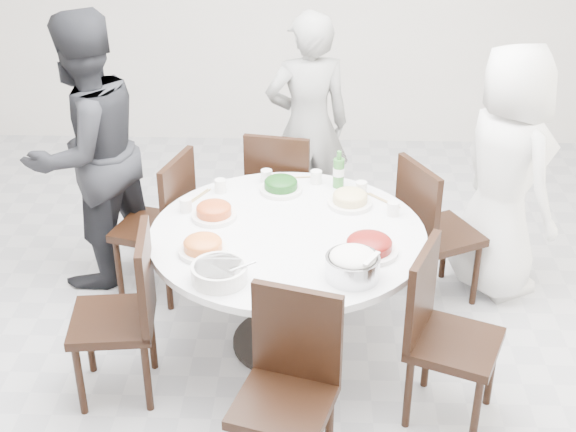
{
  "coord_description": "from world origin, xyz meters",
  "views": [
    {
      "loc": [
        0.18,
        -3.77,
        2.9
      ],
      "look_at": [
        0.04,
        0.03,
        0.82
      ],
      "focal_mm": 50.0,
      "sensor_mm": 36.0,
      "label": 1
    }
  ],
  "objects_px": {
    "chair_nw": "(153,225)",
    "diner_right": "(506,173)",
    "rice_bowl": "(352,267)",
    "dining_table": "(288,290)",
    "diner_left": "(87,152)",
    "chair_se": "(455,340)",
    "beverage_bottle": "(339,169)",
    "chair_n": "(283,192)",
    "chair_ne": "(441,231)",
    "diner_middle": "(308,127)",
    "chair_s": "(283,401)",
    "soup_bowl": "(219,273)",
    "chair_sw": "(112,317)"
  },
  "relations": [
    {
      "from": "chair_sw",
      "to": "soup_bowl",
      "type": "distance_m",
      "value": 0.66
    },
    {
      "from": "chair_sw",
      "to": "chair_nw",
      "type": "bearing_deg",
      "value": 171.68
    },
    {
      "from": "chair_n",
      "to": "diner_middle",
      "type": "height_order",
      "value": "diner_middle"
    },
    {
      "from": "diner_left",
      "to": "chair_nw",
      "type": "bearing_deg",
      "value": 103.8
    },
    {
      "from": "chair_n",
      "to": "chair_nw",
      "type": "relative_size",
      "value": 1.0
    },
    {
      "from": "diner_right",
      "to": "diner_left",
      "type": "height_order",
      "value": "diner_left"
    },
    {
      "from": "diner_left",
      "to": "dining_table",
      "type": "bearing_deg",
      "value": 97.67
    },
    {
      "from": "chair_nw",
      "to": "diner_middle",
      "type": "xyz_separation_m",
      "value": [
        0.95,
        0.83,
        0.33
      ]
    },
    {
      "from": "chair_n",
      "to": "chair_nw",
      "type": "height_order",
      "value": "same"
    },
    {
      "from": "chair_sw",
      "to": "rice_bowl",
      "type": "bearing_deg",
      "value": 83.31
    },
    {
      "from": "diner_right",
      "to": "rice_bowl",
      "type": "distance_m",
      "value": 1.47
    },
    {
      "from": "chair_n",
      "to": "dining_table",
      "type": "bearing_deg",
      "value": 103.78
    },
    {
      "from": "chair_n",
      "to": "beverage_bottle",
      "type": "height_order",
      "value": "beverage_bottle"
    },
    {
      "from": "diner_right",
      "to": "chair_n",
      "type": "bearing_deg",
      "value": 50.24
    },
    {
      "from": "diner_left",
      "to": "chair_s",
      "type": "bearing_deg",
      "value": 73.38
    },
    {
      "from": "chair_se",
      "to": "soup_bowl",
      "type": "bearing_deg",
      "value": 108.7
    },
    {
      "from": "soup_bowl",
      "to": "beverage_bottle",
      "type": "bearing_deg",
      "value": 60.28
    },
    {
      "from": "dining_table",
      "to": "chair_nw",
      "type": "relative_size",
      "value": 1.58
    },
    {
      "from": "dining_table",
      "to": "diner_middle",
      "type": "height_order",
      "value": "diner_middle"
    },
    {
      "from": "chair_nw",
      "to": "chair_sw",
      "type": "relative_size",
      "value": 1.0
    },
    {
      "from": "diner_middle",
      "to": "beverage_bottle",
      "type": "height_order",
      "value": "diner_middle"
    },
    {
      "from": "dining_table",
      "to": "rice_bowl",
      "type": "height_order",
      "value": "rice_bowl"
    },
    {
      "from": "chair_se",
      "to": "rice_bowl",
      "type": "distance_m",
      "value": 0.63
    },
    {
      "from": "chair_se",
      "to": "diner_left",
      "type": "height_order",
      "value": "diner_left"
    },
    {
      "from": "rice_bowl",
      "to": "diner_left",
      "type": "bearing_deg",
      "value": 144.36
    },
    {
      "from": "dining_table",
      "to": "chair_se",
      "type": "xyz_separation_m",
      "value": [
        0.85,
        -0.56,
        0.1
      ]
    },
    {
      "from": "chair_sw",
      "to": "soup_bowl",
      "type": "relative_size",
      "value": 3.44
    },
    {
      "from": "chair_s",
      "to": "soup_bowl",
      "type": "bearing_deg",
      "value": 138.16
    },
    {
      "from": "chair_se",
      "to": "dining_table",
      "type": "bearing_deg",
      "value": 78.76
    },
    {
      "from": "chair_nw",
      "to": "chair_s",
      "type": "xyz_separation_m",
      "value": [
        0.88,
        -1.56,
        0.0
      ]
    },
    {
      "from": "dining_table",
      "to": "diner_left",
      "type": "distance_m",
      "value": 1.54
    },
    {
      "from": "diner_right",
      "to": "rice_bowl",
      "type": "bearing_deg",
      "value": 113.16
    },
    {
      "from": "chair_n",
      "to": "chair_ne",
      "type": "bearing_deg",
      "value": 163.42
    },
    {
      "from": "chair_ne",
      "to": "chair_s",
      "type": "height_order",
      "value": "same"
    },
    {
      "from": "diner_right",
      "to": "rice_bowl",
      "type": "height_order",
      "value": "diner_right"
    },
    {
      "from": "chair_s",
      "to": "diner_right",
      "type": "xyz_separation_m",
      "value": [
        1.28,
        1.71,
        0.33
      ]
    },
    {
      "from": "chair_nw",
      "to": "beverage_bottle",
      "type": "distance_m",
      "value": 1.21
    },
    {
      "from": "chair_s",
      "to": "chair_se",
      "type": "height_order",
      "value": "same"
    },
    {
      "from": "chair_sw",
      "to": "rice_bowl",
      "type": "xyz_separation_m",
      "value": [
        1.22,
        -0.0,
        0.33
      ]
    },
    {
      "from": "chair_s",
      "to": "chair_nw",
      "type": "bearing_deg",
      "value": 135.77
    },
    {
      "from": "diner_right",
      "to": "chair_nw",
      "type": "bearing_deg",
      "value": 67.9
    },
    {
      "from": "chair_ne",
      "to": "diner_middle",
      "type": "distance_m",
      "value": 1.22
    },
    {
      "from": "chair_se",
      "to": "diner_middle",
      "type": "relative_size",
      "value": 0.59
    },
    {
      "from": "chair_nw",
      "to": "diner_right",
      "type": "bearing_deg",
      "value": 110.06
    },
    {
      "from": "diner_left",
      "to": "soup_bowl",
      "type": "relative_size",
      "value": 6.38
    },
    {
      "from": "dining_table",
      "to": "soup_bowl",
      "type": "distance_m",
      "value": 0.72
    },
    {
      "from": "chair_nw",
      "to": "beverage_bottle",
      "type": "bearing_deg",
      "value": 107.43
    },
    {
      "from": "diner_left",
      "to": "rice_bowl",
      "type": "xyz_separation_m",
      "value": [
        1.6,
        -1.15,
        -0.07
      ]
    },
    {
      "from": "diner_middle",
      "to": "soup_bowl",
      "type": "height_order",
      "value": "diner_middle"
    },
    {
      "from": "chair_ne",
      "to": "beverage_bottle",
      "type": "distance_m",
      "value": 0.75
    }
  ]
}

